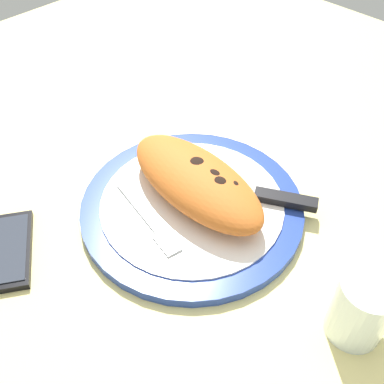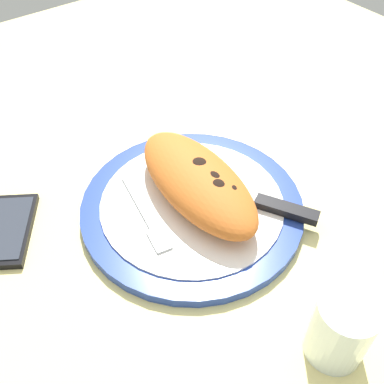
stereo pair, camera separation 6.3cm
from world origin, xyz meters
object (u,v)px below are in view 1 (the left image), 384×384
plate (192,206)px  calzone (196,181)px  fork (151,223)px  smartphone (7,251)px  knife (265,196)px  water_glass (360,311)px

plate → calzone: bearing=110.9°
fork → smartphone: 19.30cm
knife → water_glass: 20.81cm
calzone → fork: bearing=-93.0°
calzone → knife: size_ratio=1.27×
plate → fork: bearing=-97.8°
plate → water_glass: water_glass is taller
knife → calzone: bearing=-139.1°
calzone → water_glass: 26.74cm
smartphone → water_glass: size_ratio=1.57×
fork → calzone: bearing=87.0°
calzone → water_glass: (26.69, -1.34, -0.82)cm
smartphone → water_glass: bearing=30.8°
water_glass → knife: bearing=157.9°
calzone → fork: size_ratio=1.62×
plate → smartphone: size_ratio=2.28×
smartphone → water_glass: (38.11, 22.68, 3.31)cm
plate → fork: (-0.95, -6.87, 1.15)cm
knife → water_glass: size_ratio=2.19×
plate → knife: knife is taller
smartphone → plate: bearing=62.3°
calzone → water_glass: bearing=-2.9°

